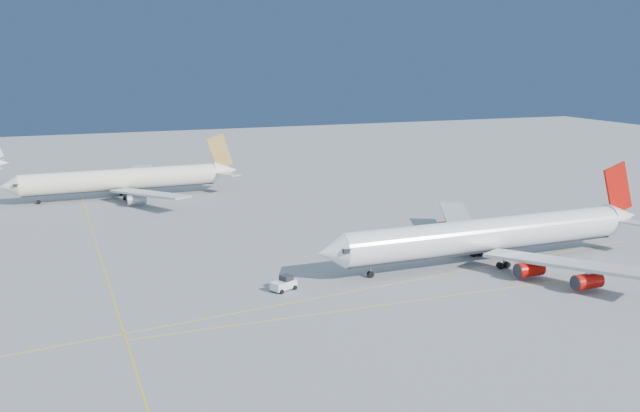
{
  "coord_description": "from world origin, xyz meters",
  "views": [
    {
      "loc": [
        -47.88,
        -104.43,
        36.35
      ],
      "look_at": [
        2.26,
        25.01,
        7.0
      ],
      "focal_mm": 40.0,
      "sensor_mm": 36.0,
      "label": 1
    }
  ],
  "objects": [
    {
      "name": "airliner_virgin",
      "position": [
        25.53,
        -0.54,
        5.01
      ],
      "size": [
        67.29,
        60.54,
        16.62
      ],
      "rotation": [
        0.0,
        0.0,
        0.02
      ],
      "color": "white",
      "rests_on": "ground"
    },
    {
      "name": "pushback_tug",
      "position": [
        -14.34,
        -2.13,
        1.07
      ],
      "size": [
        4.59,
        3.81,
        2.31
      ],
      "rotation": [
        0.0,
        0.0,
        0.44
      ],
      "color": "white",
      "rests_on": "ground"
    },
    {
      "name": "ground",
      "position": [
        0.0,
        0.0,
        0.0
      ],
      "size": [
        500.0,
        500.0,
        0.0
      ],
      "primitive_type": "plane",
      "color": "slate",
      "rests_on": "ground"
    },
    {
      "name": "taxiway_lines",
      "position": [
        -14.71,
        6.34,
        0.01
      ],
      "size": [
        118.86,
        140.0,
        0.02
      ],
      "color": "#EAB70D",
      "rests_on": "ground"
    },
    {
      "name": "airliner_etihad",
      "position": [
        -28.98,
        84.27,
        4.81
      ],
      "size": [
        60.45,
        55.88,
        15.79
      ],
      "rotation": [
        0.0,
        0.0,
        0.04
      ],
      "color": "#F0E8CC",
      "rests_on": "ground"
    }
  ]
}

